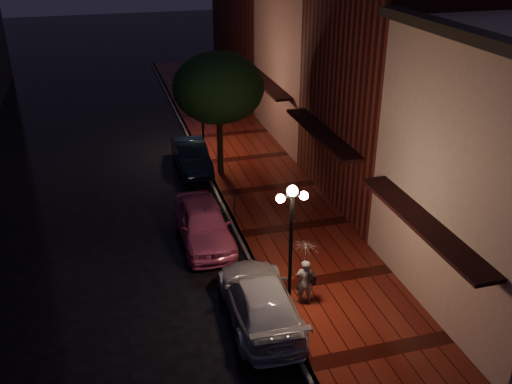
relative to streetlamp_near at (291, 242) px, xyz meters
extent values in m
plane|color=black|center=(-0.35, 5.00, -2.60)|extent=(120.00, 120.00, 0.00)
cube|color=#4D130D|center=(1.90, 5.00, -2.53)|extent=(4.50, 60.00, 0.15)
cube|color=#595451|center=(-0.35, 5.00, -2.53)|extent=(0.25, 60.00, 0.15)
cube|color=#511914|center=(6.65, 7.00, 2.90)|extent=(5.00, 8.00, 11.00)
cube|color=#8C5951|center=(6.65, 15.00, 1.90)|extent=(5.00, 8.00, 9.00)
cube|color=#511914|center=(6.65, 25.00, 2.40)|extent=(5.00, 12.00, 10.00)
cylinder|color=black|center=(0.00, 0.00, -0.45)|extent=(0.12, 0.12, 4.00)
cylinder|color=black|center=(0.00, 0.00, -2.30)|extent=(0.36, 0.36, 0.30)
cube|color=black|center=(0.00, 0.00, 1.55)|extent=(0.70, 0.08, 0.08)
sphere|color=#F9D095|center=(0.00, 0.00, 1.70)|extent=(0.32, 0.32, 0.32)
sphere|color=#F9D095|center=(-0.35, 0.00, 1.50)|extent=(0.26, 0.26, 0.26)
sphere|color=#F9D095|center=(0.35, 0.00, 1.50)|extent=(0.26, 0.26, 0.26)
cylinder|color=black|center=(0.00, 14.00, -0.45)|extent=(0.12, 0.12, 4.00)
cylinder|color=black|center=(0.00, 14.00, -2.30)|extent=(0.36, 0.36, 0.30)
cube|color=black|center=(0.00, 14.00, 1.55)|extent=(0.70, 0.08, 0.08)
sphere|color=#F9D095|center=(0.00, 14.00, 1.70)|extent=(0.32, 0.32, 0.32)
sphere|color=#F9D095|center=(-0.35, 14.00, 1.50)|extent=(0.26, 0.26, 0.26)
sphere|color=#F9D095|center=(0.35, 14.00, 1.50)|extent=(0.26, 0.26, 0.26)
cylinder|color=black|center=(0.25, 11.00, -0.85)|extent=(0.28, 0.28, 3.20)
ellipsoid|color=black|center=(0.25, 11.00, 1.75)|extent=(4.16, 4.16, 3.20)
sphere|color=black|center=(0.95, 11.60, 1.15)|extent=(1.80, 1.80, 1.80)
sphere|color=black|center=(-0.35, 10.30, 1.25)|extent=(1.80, 1.80, 1.80)
imported|color=#D05584|center=(-1.72, 5.07, -1.81)|extent=(1.87, 4.62, 1.57)
imported|color=black|center=(-0.95, 12.21, -1.91)|extent=(1.50, 4.20, 1.38)
imported|color=#B9B8C1|center=(-0.95, -0.02, -1.88)|extent=(2.20, 5.04, 1.44)
imported|color=silver|center=(0.58, 0.24, -1.67)|extent=(0.63, 0.48, 1.57)
imported|color=silver|center=(0.58, 0.24, -0.67)|extent=(0.91, 0.93, 0.84)
cylinder|color=black|center=(0.58, 0.24, -1.30)|extent=(0.02, 0.02, 1.25)
cube|color=black|center=(0.84, 0.19, -1.56)|extent=(0.13, 0.29, 0.31)
cylinder|color=black|center=(-0.20, 6.39, -1.96)|extent=(0.05, 0.05, 0.98)
cube|color=black|center=(-0.20, 6.39, -1.38)|extent=(0.12, 0.11, 0.20)
camera|label=1|loc=(-4.91, -13.71, 8.68)|focal=40.00mm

